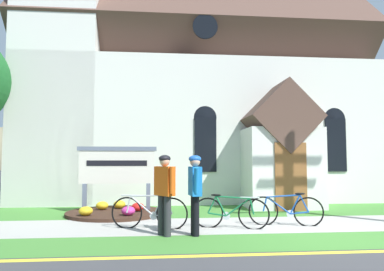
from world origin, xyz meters
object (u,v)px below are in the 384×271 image
at_px(bicycle_red, 150,212).
at_px(cyclist_in_orange_jersey, 165,188).
at_px(bicycle_orange, 230,212).
at_px(cyclist_in_yellow_jersey, 195,188).
at_px(roadside_conifer, 343,90).
at_px(bicycle_silver, 286,210).
at_px(church_sign, 117,168).

relative_size(bicycle_red, cyclist_in_orange_jersey, 1.05).
height_order(bicycle_orange, bicycle_red, bicycle_red).
height_order(bicycle_orange, cyclist_in_yellow_jersey, cyclist_in_yellow_jersey).
bearing_deg(bicycle_orange, cyclist_in_yellow_jersey, -142.26).
distance_m(bicycle_orange, roadside_conifer, 9.78).
bearing_deg(cyclist_in_orange_jersey, bicycle_orange, 22.97).
distance_m(bicycle_silver, roadside_conifer, 8.81).
relative_size(bicycle_silver, cyclist_in_orange_jersey, 1.03).
height_order(cyclist_in_yellow_jersey, cyclist_in_orange_jersey, cyclist_in_orange_jersey).
distance_m(cyclist_in_orange_jersey, roadside_conifer, 10.97).
height_order(bicycle_orange, cyclist_in_orange_jersey, cyclist_in_orange_jersey).
height_order(bicycle_red, cyclist_in_yellow_jersey, cyclist_in_yellow_jersey).
bearing_deg(cyclist_in_orange_jersey, bicycle_red, 112.14).
height_order(church_sign, roadside_conifer, roadside_conifer).
relative_size(church_sign, cyclist_in_orange_jersey, 1.40).
bearing_deg(bicycle_silver, bicycle_red, -178.75).
bearing_deg(roadside_conifer, bicycle_red, -142.56).
bearing_deg(bicycle_red, bicycle_silver, 1.25).
bearing_deg(church_sign, bicycle_red, -67.94).
xyz_separation_m(cyclist_in_yellow_jersey, roadside_conifer, (7.07, 6.98, 3.60)).
relative_size(bicycle_red, roadside_conifer, 0.24).
xyz_separation_m(bicycle_silver, roadside_conifer, (4.80, 6.07, 4.20)).
relative_size(bicycle_orange, roadside_conifer, 0.23).
xyz_separation_m(cyclist_in_yellow_jersey, cyclist_in_orange_jersey, (-0.63, 0.04, 0.00)).
xyz_separation_m(bicycle_red, roadside_conifer, (8.02, 6.14, 4.19)).
bearing_deg(church_sign, cyclist_in_yellow_jersey, -59.52).
relative_size(bicycle_red, cyclist_in_yellow_jersey, 1.05).
bearing_deg(bicycle_silver, cyclist_in_yellow_jersey, -158.30).
xyz_separation_m(church_sign, roadside_conifer, (9.04, 3.63, 3.24)).
bearing_deg(roadside_conifer, bicycle_silver, -128.32).
relative_size(bicycle_silver, cyclist_in_yellow_jersey, 1.03).
relative_size(cyclist_in_yellow_jersey, cyclist_in_orange_jersey, 1.00).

